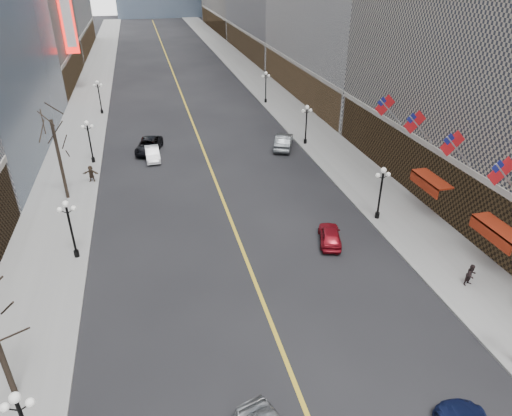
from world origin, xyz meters
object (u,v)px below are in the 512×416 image
streetlamp_east_1 (381,188)px  streetlamp_west_2 (89,137)px  streetlamp_east_3 (266,84)px  car_nb_far (149,146)px  streetlamp_east_2 (306,120)px  streetlamp_west_3 (99,94)px  car_sb_mid (330,235)px  streetlamp_west_1 (70,224)px  car_sb_far (284,141)px  car_nb_mid (152,154)px

streetlamp_east_1 → streetlamp_west_2: (-23.60, 18.00, 0.00)m
streetlamp_east_3 → car_nb_far: size_ratio=0.86×
car_nb_far → streetlamp_west_2: bearing=-147.9°
streetlamp_east_1 → streetlamp_east_2: same height
streetlamp_east_3 → streetlamp_west_3: same height
streetlamp_east_1 → car_sb_mid: 6.10m
streetlamp_west_1 → car_sb_far: 27.24m
streetlamp_west_3 → car_nb_mid: 19.51m
streetlamp_west_2 → car_nb_mid: size_ratio=1.11×
streetlamp_east_2 → car_nb_far: size_ratio=0.86×
streetlamp_west_1 → car_sb_far: size_ratio=0.90×
streetlamp_east_1 → car_sb_mid: size_ratio=1.17×
streetlamp_east_2 → streetlamp_west_3: size_ratio=1.00×
streetlamp_east_2 → streetlamp_east_3: 18.00m
streetlamp_east_3 → car_sb_far: 18.86m
streetlamp_west_3 → car_sb_far: bearing=-41.7°
streetlamp_east_3 → streetlamp_west_2: size_ratio=1.00×
streetlamp_east_1 → streetlamp_west_1: 23.60m
streetlamp_east_2 → car_nb_mid: bearing=-178.7°
streetlamp_east_1 → car_sb_far: 17.80m
car_nb_far → car_sb_far: car_sb_far is taller
car_sb_far → car_sb_mid: bearing=105.7°
streetlamp_east_2 → car_nb_mid: streetlamp_east_2 is taller
streetlamp_east_2 → car_nb_mid: size_ratio=1.11×
streetlamp_west_3 → streetlamp_east_2: bearing=-37.3°
car_sb_mid → car_nb_far: bearing=-43.7°
car_nb_mid → car_sb_far: bearing=-2.4°
car_sb_mid → streetlamp_west_2: bearing=-30.8°
streetlamp_west_3 → car_nb_far: 17.17m
car_nb_mid → car_sb_far: size_ratio=0.81×
streetlamp_east_1 → car_sb_mid: (-5.15, -2.40, -2.24)m
streetlamp_east_1 → streetlamp_east_2: size_ratio=1.00×
streetlamp_west_2 → car_nb_far: bearing=18.9°
streetlamp_east_3 → car_nb_far: bearing=-138.0°
car_nb_mid → streetlamp_west_1: bearing=-111.0°
car_nb_mid → car_nb_far: size_ratio=0.78×
streetlamp_east_2 → streetlamp_west_3: same height
streetlamp_west_1 → car_nb_mid: 18.78m
streetlamp_east_2 → streetlamp_west_2: 23.60m
streetlamp_west_3 → car_nb_far: (5.87, -15.99, -2.17)m
streetlamp_east_2 → streetlamp_east_3: bearing=90.0°
streetlamp_east_2 → car_sb_mid: size_ratio=1.17×
car_sb_far → streetlamp_east_2: bearing=-146.7°
streetlamp_east_1 → car_nb_mid: streetlamp_east_1 is taller
streetlamp_west_2 → streetlamp_east_3: bearing=37.3°
car_nb_far → streetlamp_east_2: bearing=6.7°
car_nb_mid → car_sb_mid: size_ratio=1.05×
streetlamp_west_1 → car_nb_far: size_ratio=0.86×
streetlamp_west_3 → car_sb_mid: streetlamp_west_3 is taller
car_nb_mid → streetlamp_west_2: bearing=174.6°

